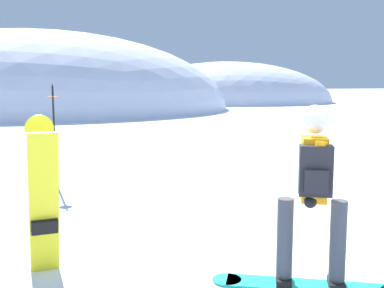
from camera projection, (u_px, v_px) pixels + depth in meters
name	position (u px, v px, depth m)	size (l,w,h in m)	color
ridge_peak_main	(39.00, 110.00, 34.63)	(28.33, 25.50, 11.51)	white
ridge_peak_far	(228.00, 102.00, 49.48)	(22.27, 20.05, 8.46)	white
snowboarder_main	(313.00, 192.00, 4.24)	(1.61, 1.10, 1.71)	#23B7A3
spare_snowboard	(43.00, 197.00, 4.53)	(0.28, 0.48, 1.60)	yellow
piste_marker_far	(54.00, 127.00, 8.85)	(0.20, 0.20, 1.92)	black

